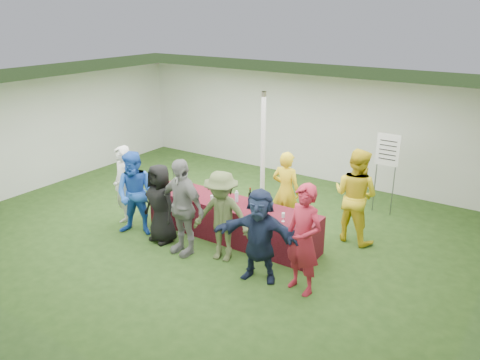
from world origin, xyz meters
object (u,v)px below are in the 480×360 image
Objects in this scene: customer_5 at (259,235)px; staff_pourer at (286,191)px; serving_table at (232,220)px; staff_back at (355,196)px; customer_6 at (303,240)px; customer_2 at (160,204)px; customer_1 at (136,194)px; dump_bucket at (300,221)px; customer_0 at (124,187)px; customer_4 at (222,217)px; wine_list_sign at (387,156)px; customer_3 at (182,207)px.

staff_pourer is at bearing 92.38° from customer_5.
serving_table is 2.43m from staff_back.
serving_table is 2.25m from customer_6.
customer_2 is at bearing -166.60° from customer_6.
customer_5 is (2.89, -0.09, -0.05)m from customer_1.
dump_bucket is at bearing -9.90° from customer_1.
customer_4 is (2.50, -0.05, -0.02)m from customer_0.
wine_list_sign reaches higher than serving_table.
staff_pourer reaches higher than customer_2.
customer_0 is 2.51m from customer_4.
customer_4 reaches higher than staff_pourer.
staff_back is (-0.07, -1.60, -0.39)m from wine_list_sign.
customer_2 is (0.61, 0.04, -0.07)m from customer_1.
customer_5 is at bearing 80.92° from staff_back.
staff_back reaches higher than dump_bucket.
customer_1 is at bearing -165.89° from customer_6.
wine_list_sign is at bearing 62.04° from customer_0.
dump_bucket is at bearing 125.97° from staff_pourer.
customer_4 reaches higher than dump_bucket.
customer_4 is at bearing 21.83° from customer_3.
staff_back is at bearing -169.32° from staff_pourer.
customer_3 is (-2.43, -2.23, -0.02)m from staff_back.
customer_6 is at bearing -21.93° from customer_1.
customer_6 is at bearing -24.55° from serving_table.
dump_bucket is 1.37m from customer_4.
customer_4 is 1.66m from customer_6.
serving_table is 1.19m from customer_3.
wine_list_sign is 1.15× the size of customer_2.
staff_back is at bearing -92.50° from wine_list_sign.
customer_1 is 0.94× the size of customer_3.
staff_back is (2.02, 1.24, 0.55)m from serving_table.
staff_back reaches higher than staff_pourer.
wine_list_sign is at bearing 102.75° from customer_6.
customer_6 reaches higher than serving_table.
customer_4 is at bearing 20.78° from customer_0.
serving_table is 1.99× the size of customer_6.
staff_pourer is 2.50m from customer_2.
customer_1 is (-3.74, -3.75, -0.46)m from wine_list_sign.
staff_back reaches higher than customer_6.
customer_3 is 1.00× the size of customer_6.
staff_back reaches higher than wine_list_sign.
customer_2 is at bearing -166.19° from dump_bucket.
serving_table is at bearing -126.31° from wine_list_sign.
dump_bucket is (1.58, -0.22, 0.46)m from serving_table.
customer_6 is (2.40, 0.08, -0.00)m from customer_3.
customer_0 is 0.94× the size of customer_6.
serving_table is 1.94m from customer_1.
wine_list_sign reaches higher than dump_bucket.
customer_6 is (0.41, -0.69, 0.07)m from dump_bucket.
customer_0 is 1.02× the size of customer_4.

